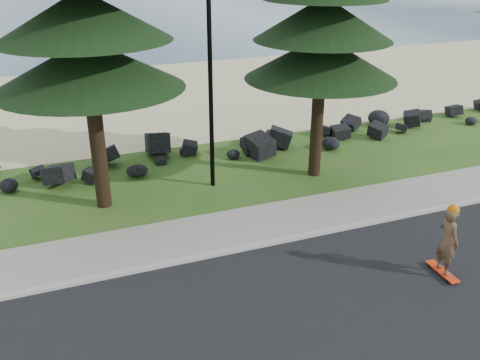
# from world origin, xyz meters

# --- Properties ---
(ground) EXTENTS (160.00, 160.00, 0.00)m
(ground) POSITION_xyz_m (0.00, 0.00, 0.00)
(ground) COLOR #264F18
(ground) RESTS_ON ground
(road) EXTENTS (160.00, 7.00, 0.02)m
(road) POSITION_xyz_m (0.00, -4.50, 0.01)
(road) COLOR black
(road) RESTS_ON ground
(kerb) EXTENTS (160.00, 0.20, 0.10)m
(kerb) POSITION_xyz_m (0.00, -0.90, 0.05)
(kerb) COLOR #AEA99D
(kerb) RESTS_ON ground
(sidewalk) EXTENTS (160.00, 2.00, 0.08)m
(sidewalk) POSITION_xyz_m (0.00, 0.20, 0.04)
(sidewalk) COLOR gray
(sidewalk) RESTS_ON ground
(beach_sand) EXTENTS (160.00, 15.00, 0.01)m
(beach_sand) POSITION_xyz_m (0.00, 14.50, 0.01)
(beach_sand) COLOR beige
(beach_sand) RESTS_ON ground
(ocean) EXTENTS (160.00, 58.00, 0.01)m
(ocean) POSITION_xyz_m (0.00, 51.00, 0.00)
(ocean) COLOR #365168
(ocean) RESTS_ON ground
(seawall_boulders) EXTENTS (60.00, 2.40, 1.10)m
(seawall_boulders) POSITION_xyz_m (0.00, 5.60, 0.00)
(seawall_boulders) COLOR black
(seawall_boulders) RESTS_ON ground
(lamp_post) EXTENTS (0.25, 0.14, 8.14)m
(lamp_post) POSITION_xyz_m (0.00, 3.20, 4.13)
(lamp_post) COLOR black
(lamp_post) RESTS_ON ground
(skateboarder) EXTENTS (0.43, 1.01, 1.85)m
(skateboarder) POSITION_xyz_m (3.46, -3.65, 0.93)
(skateboarder) COLOR red
(skateboarder) RESTS_ON ground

